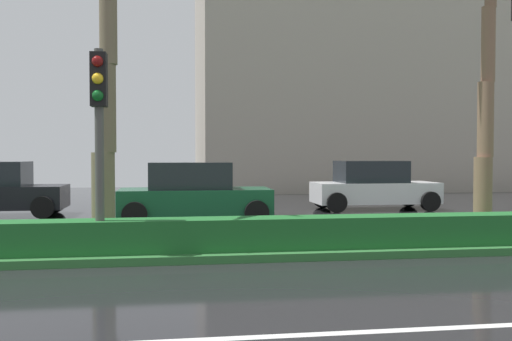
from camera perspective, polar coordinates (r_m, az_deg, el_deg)
traffic_signal_median_right at (r=10.42m, az=-15.72°, el=5.66°), size 0.28×0.43×3.68m
car_in_traffic_second at (r=16.14m, az=-6.38°, el=-2.33°), size 4.30×2.02×1.72m
car_in_traffic_third at (r=20.13m, az=11.87°, el=-1.57°), size 4.30×2.02×1.72m
building_far_right at (r=35.40m, az=12.30°, el=9.64°), size 21.72×12.33×13.77m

